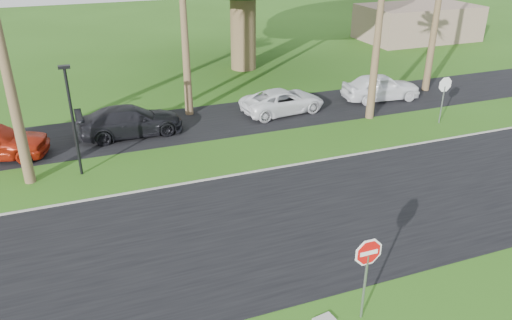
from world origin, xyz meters
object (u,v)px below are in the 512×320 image
object	(u,v)px
stop_sign_near	(367,263)
stop_sign_far	(444,91)
car_dark	(131,121)
car_pickup	(381,87)
car_minivan	(283,101)

from	to	relation	value
stop_sign_near	stop_sign_far	distance (m)	15.91
stop_sign_far	car_dark	distance (m)	15.97
car_dark	car_pickup	world-z (taller)	car_pickup
stop_sign_far	car_pickup	size ratio (longest dim) A/B	0.57
car_dark	car_minivan	size ratio (longest dim) A/B	1.08
car_minivan	car_dark	bearing A→B (deg)	85.38
car_dark	car_minivan	xyz separation A→B (m)	(8.32, 0.33, -0.08)
stop_sign_near	stop_sign_far	xyz separation A→B (m)	(11.50, 11.00, 0.00)
car_dark	car_minivan	bearing A→B (deg)	-89.02
stop_sign_near	car_dark	xyz separation A→B (m)	(-3.91, 15.06, -1.04)
car_minivan	stop_sign_far	bearing A→B (deg)	-128.63
stop_sign_far	car_dark	bearing A→B (deg)	-14.77
car_minivan	car_pickup	distance (m)	6.32
stop_sign_near	car_pickup	bearing A→B (deg)	55.12
stop_sign_near	car_minivan	size ratio (longest dim) A/B	0.56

